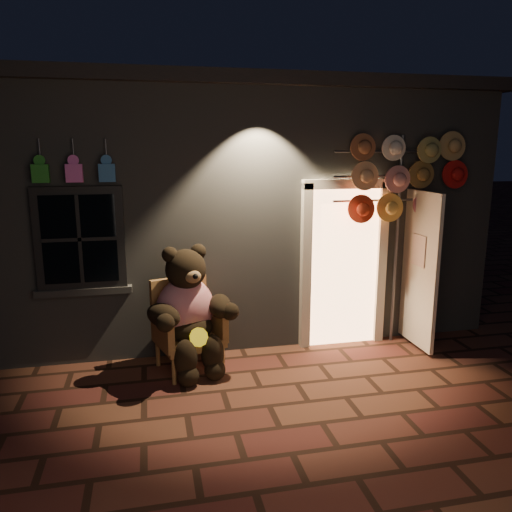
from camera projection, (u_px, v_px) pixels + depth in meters
name	position (u px, v px, depth m)	size (l,w,h in m)	color
ground	(269.00, 406.00, 5.08)	(60.00, 60.00, 0.00)	brown
shop_building	(214.00, 198.00, 8.52)	(7.30, 5.95, 3.51)	slate
wicker_armchair	(186.00, 325.00, 5.89)	(0.88, 0.84, 1.06)	#A47A3F
teddy_bear	(189.00, 311.00, 5.73)	(1.05, 0.96, 1.50)	red
hat_rack	(404.00, 176.00, 6.26)	(1.75, 0.22, 2.75)	#59595E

